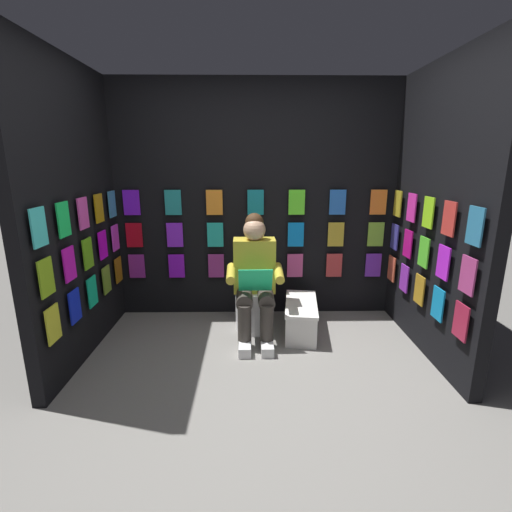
{
  "coord_description": "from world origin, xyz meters",
  "views": [
    {
      "loc": [
        0.06,
        2.25,
        1.67
      ],
      "look_at": [
        0.01,
        -0.92,
        0.85
      ],
      "focal_mm": 25.96,
      "sensor_mm": 36.0,
      "label": 1
    }
  ],
  "objects": [
    {
      "name": "display_wall_right",
      "position": [
        1.53,
        -0.84,
        1.23
      ],
      "size": [
        0.14,
        1.67,
        2.47
      ],
      "color": "black",
      "rests_on": "ground"
    },
    {
      "name": "comic_longbox_near",
      "position": [
        -0.44,
        -1.14,
        0.16
      ],
      "size": [
        0.39,
        0.74,
        0.32
      ],
      "rotation": [
        0.0,
        0.0,
        -0.12
      ],
      "color": "white",
      "rests_on": "ground"
    },
    {
      "name": "toilet",
      "position": [
        0.02,
        -1.31,
        0.33
      ],
      "size": [
        0.41,
        0.56,
        0.77
      ],
      "rotation": [
        0.0,
        0.0,
        0.02
      ],
      "color": "white",
      "rests_on": "ground"
    },
    {
      "name": "display_wall_left",
      "position": [
        -1.53,
        -0.84,
        1.23
      ],
      "size": [
        0.14,
        1.67,
        2.47
      ],
      "color": "black",
      "rests_on": "ground"
    },
    {
      "name": "display_wall_back",
      "position": [
        0.0,
        -1.72,
        1.23
      ],
      "size": [
        3.06,
        0.14,
        2.47
      ],
      "color": "black",
      "rests_on": "ground"
    },
    {
      "name": "person_reading",
      "position": [
        0.02,
        -1.08,
        0.6
      ],
      "size": [
        0.53,
        0.69,
        1.19
      ],
      "rotation": [
        0.0,
        0.0,
        0.02
      ],
      "color": "gold",
      "rests_on": "ground"
    },
    {
      "name": "ground_plane",
      "position": [
        0.0,
        0.0,
        0.0
      ],
      "size": [
        30.0,
        30.0,
        0.0
      ],
      "primitive_type": "plane",
      "color": "gray"
    }
  ]
}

